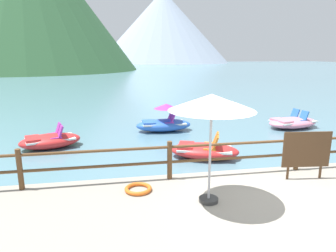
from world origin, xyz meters
name	(u,v)px	position (x,y,z in m)	size (l,w,h in m)	color
ground_plane	(133,78)	(0.00, 40.00, 0.00)	(200.00, 200.00, 0.00)	slate
dock_railing	(236,152)	(0.00, 1.55, 0.97)	(23.92, 0.12, 0.95)	brown
sign_board	(307,150)	(1.54, 0.96, 1.13)	(1.18, 0.17, 1.19)	beige
beach_umbrella	(212,104)	(-1.13, 0.23, 2.45)	(1.70, 1.70, 2.24)	#B2B2B7
life_ring	(138,189)	(-2.52, 1.00, 0.45)	(0.61, 0.61, 0.09)	orange
pedal_boat_0	(50,140)	(-5.35, 6.08, 0.28)	(2.43, 1.80, 0.85)	red
pedal_boat_1	(204,150)	(-0.07, 3.99, 0.26)	(2.53, 1.86, 0.83)	red
pedal_boat_2	(293,122)	(5.29, 7.39, 0.25)	(2.74, 1.87, 0.83)	pink
pedal_boat_3	(164,122)	(-0.80, 7.83, 0.40)	(2.49, 1.19, 1.24)	blue
cliff_headland	(34,0)	(-19.10, 68.50, 14.87)	(46.32, 46.32, 31.69)	#2D5633
distant_peak	(163,27)	(18.73, 126.37, 14.59)	(55.24, 55.24, 29.18)	#93A3B7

